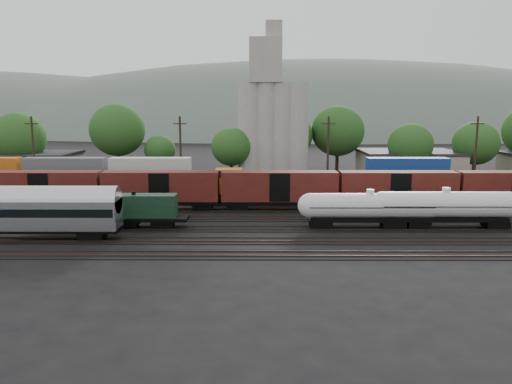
{
  "coord_description": "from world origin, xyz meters",
  "views": [
    {
      "loc": [
        0.65,
        -59.05,
        13.29
      ],
      "look_at": [
        0.38,
        2.0,
        3.0
      ],
      "focal_mm": 35.0,
      "sensor_mm": 36.0,
      "label": 1
    }
  ],
  "objects_px": {
    "green_locomotive": "(110,208)",
    "tank_car_a": "(370,207)",
    "passenger_coach": "(2,209)",
    "orange_locomotive": "(262,185)",
    "grain_silo": "(272,119)"
  },
  "relations": [
    {
      "from": "passenger_coach",
      "to": "orange_locomotive",
      "type": "distance_m",
      "value": 33.08
    },
    {
      "from": "tank_car_a",
      "to": "passenger_coach",
      "type": "xyz_separation_m",
      "value": [
        -38.12,
        -5.0,
        0.78
      ]
    },
    {
      "from": "tank_car_a",
      "to": "orange_locomotive",
      "type": "xyz_separation_m",
      "value": [
        -11.78,
        15.0,
        0.14
      ]
    },
    {
      "from": "orange_locomotive",
      "to": "grain_silo",
      "type": "distance_m",
      "value": 27.47
    },
    {
      "from": "green_locomotive",
      "to": "grain_silo",
      "type": "height_order",
      "value": "grain_silo"
    },
    {
      "from": "green_locomotive",
      "to": "passenger_coach",
      "type": "relative_size",
      "value": 0.67
    },
    {
      "from": "grain_silo",
      "to": "green_locomotive",
      "type": "bearing_deg",
      "value": -114.99
    },
    {
      "from": "tank_car_a",
      "to": "green_locomotive",
      "type": "bearing_deg",
      "value": 180.0
    },
    {
      "from": "passenger_coach",
      "to": "orange_locomotive",
      "type": "xyz_separation_m",
      "value": [
        26.34,
        20.0,
        -0.64
      ]
    },
    {
      "from": "green_locomotive",
      "to": "passenger_coach",
      "type": "distance_m",
      "value": 10.6
    },
    {
      "from": "green_locomotive",
      "to": "orange_locomotive",
      "type": "height_order",
      "value": "orange_locomotive"
    },
    {
      "from": "green_locomotive",
      "to": "grain_silo",
      "type": "bearing_deg",
      "value": 65.01
    },
    {
      "from": "green_locomotive",
      "to": "tank_car_a",
      "type": "height_order",
      "value": "tank_car_a"
    },
    {
      "from": "green_locomotive",
      "to": "orange_locomotive",
      "type": "distance_m",
      "value": 22.7
    },
    {
      "from": "green_locomotive",
      "to": "passenger_coach",
      "type": "bearing_deg",
      "value": -151.73
    }
  ]
}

